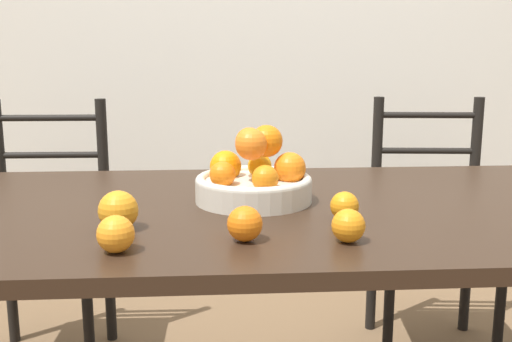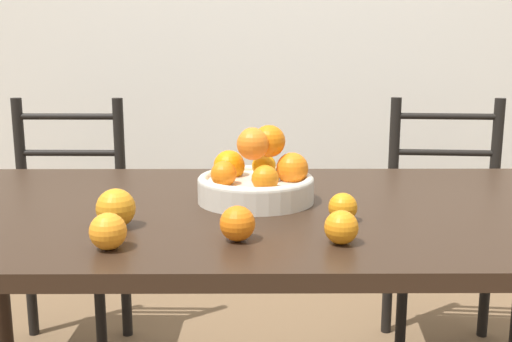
% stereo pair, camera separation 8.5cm
% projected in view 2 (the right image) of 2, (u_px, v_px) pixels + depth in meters
% --- Properties ---
extents(wall_back, '(8.00, 0.06, 2.60)m').
position_uv_depth(wall_back, '(277.00, 12.00, 2.75)').
color(wall_back, silver).
rests_on(wall_back, ground_plane).
extents(dining_table, '(1.98, 0.90, 0.76)m').
position_uv_depth(dining_table, '(299.00, 240.00, 1.45)').
color(dining_table, black).
rests_on(dining_table, ground_plane).
extents(fruit_bowl, '(0.29, 0.29, 0.19)m').
position_uv_depth(fruit_bowl, '(256.00, 178.00, 1.47)').
color(fruit_bowl, beige).
rests_on(fruit_bowl, dining_table).
extents(orange_loose_0, '(0.06, 0.06, 0.06)m').
position_uv_depth(orange_loose_0, '(343.00, 207.00, 1.29)').
color(orange_loose_0, orange).
rests_on(orange_loose_0, dining_table).
extents(orange_loose_1, '(0.07, 0.07, 0.07)m').
position_uv_depth(orange_loose_1, '(108.00, 231.00, 1.11)').
color(orange_loose_1, orange).
rests_on(orange_loose_1, dining_table).
extents(orange_loose_2, '(0.07, 0.07, 0.07)m').
position_uv_depth(orange_loose_2, '(237.00, 223.00, 1.16)').
color(orange_loose_2, orange).
rests_on(orange_loose_2, dining_table).
extents(orange_loose_3, '(0.08, 0.08, 0.08)m').
position_uv_depth(orange_loose_3, '(116.00, 208.00, 1.25)').
color(orange_loose_3, orange).
rests_on(orange_loose_3, dining_table).
extents(orange_loose_4, '(0.07, 0.07, 0.07)m').
position_uv_depth(orange_loose_4, '(341.00, 227.00, 1.14)').
color(orange_loose_4, orange).
rests_on(orange_loose_4, dining_table).
extents(chair_left, '(0.43, 0.41, 0.95)m').
position_uv_depth(chair_left, '(62.00, 234.00, 2.19)').
color(chair_left, black).
rests_on(chair_left, ground_plane).
extents(chair_right, '(0.46, 0.44, 0.95)m').
position_uv_depth(chair_right, '(448.00, 234.00, 2.20)').
color(chair_right, black).
rests_on(chair_right, ground_plane).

